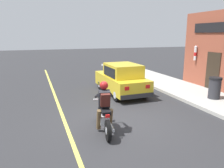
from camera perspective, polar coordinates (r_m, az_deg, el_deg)
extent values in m
plane|color=#2B2B2D|center=(7.77, 1.89, -9.90)|extent=(80.00, 80.00, 0.00)
cube|color=#ADAAA3|center=(12.61, 17.83, -1.25)|extent=(2.60, 22.00, 0.14)
cube|color=#D1C64C|center=(10.15, -14.04, -4.76)|extent=(0.12, 19.80, 0.01)
cube|color=#2D2319|center=(12.70, 24.78, 2.79)|extent=(0.04, 0.90, 2.10)
cylinder|color=white|center=(13.53, 20.93, 7.31)|extent=(0.14, 0.14, 0.70)
cylinder|color=red|center=(13.53, 20.93, 7.31)|extent=(0.15, 0.15, 0.20)
sphere|color=silver|center=(13.50, 21.06, 9.00)|extent=(0.16, 0.16, 0.16)
cylinder|color=black|center=(7.67, -2.97, -7.74)|extent=(0.19, 0.63, 0.62)
cylinder|color=silver|center=(7.67, -2.97, -7.74)|extent=(0.15, 0.23, 0.22)
cylinder|color=black|center=(6.39, -1.05, -12.07)|extent=(0.19, 0.63, 0.62)
cylinder|color=silver|center=(6.39, -1.05, -12.07)|extent=(0.15, 0.23, 0.22)
cube|color=silver|center=(6.95, -2.04, -9.26)|extent=(0.33, 0.44, 0.24)
ellipsoid|color=#B21919|center=(7.04, -2.41, -5.41)|extent=(0.37, 0.56, 0.24)
cube|color=black|center=(6.60, -1.74, -7.02)|extent=(0.34, 0.59, 0.10)
cylinder|color=silver|center=(7.47, -2.88, -5.74)|extent=(0.12, 0.33, 0.68)
cylinder|color=silver|center=(7.27, -2.76, -3.95)|extent=(0.56, 0.12, 0.04)
sphere|color=silver|center=(7.46, -2.95, -4.46)|extent=(0.16, 0.16, 0.16)
cylinder|color=silver|center=(6.65, -0.07, -11.23)|extent=(0.16, 0.56, 0.08)
cube|color=red|center=(6.27, -1.15, -8.40)|extent=(0.13, 0.08, 0.08)
cylinder|color=brown|center=(6.84, -3.45, -9.27)|extent=(0.19, 0.37, 0.71)
cylinder|color=brown|center=(6.90, -0.45, -9.07)|extent=(0.19, 0.37, 0.71)
cube|color=#232328|center=(6.67, -2.02, -3.92)|extent=(0.38, 0.37, 0.57)
cylinder|color=#232328|center=(6.86, -4.00, -3.12)|extent=(0.16, 0.53, 0.26)
cylinder|color=#232328|center=(6.92, -0.71, -2.95)|extent=(0.16, 0.53, 0.26)
sphere|color=#A51919|center=(6.62, -2.13, -0.37)|extent=(0.26, 0.26, 0.26)
cube|color=#4C1E19|center=(6.51, -1.79, -4.14)|extent=(0.31, 0.28, 0.42)
cylinder|color=black|center=(12.17, -3.03, -0.03)|extent=(0.19, 0.60, 0.60)
cylinder|color=silver|center=(12.17, -3.03, -0.03)|extent=(0.21, 0.33, 0.33)
cylinder|color=black|center=(12.67, 3.19, 0.48)|extent=(0.19, 0.60, 0.60)
cylinder|color=silver|center=(12.67, 3.19, 0.48)|extent=(0.21, 0.33, 0.33)
cylinder|color=black|center=(9.98, 1.20, -2.89)|extent=(0.19, 0.60, 0.60)
cylinder|color=silver|center=(9.98, 1.20, -2.89)|extent=(0.21, 0.33, 0.33)
cylinder|color=black|center=(10.58, 8.46, -2.11)|extent=(0.19, 0.60, 0.60)
cylinder|color=silver|center=(10.58, 8.46, -2.11)|extent=(0.21, 0.33, 0.33)
cube|color=gold|center=(11.25, 2.33, 0.48)|extent=(1.71, 3.73, 0.70)
cube|color=gold|center=(10.90, 2.87, 3.50)|extent=(1.48, 1.93, 0.66)
cube|color=black|center=(11.70, 1.16, 3.91)|extent=(1.33, 0.37, 0.51)
cube|color=black|center=(10.64, -0.71, 3.18)|extent=(0.06, 1.52, 0.46)
cube|color=black|center=(11.21, 6.27, 3.60)|extent=(0.06, 1.52, 0.46)
cube|color=silver|center=(12.76, -3.05, 2.50)|extent=(0.24, 0.04, 0.14)
cube|color=red|center=(9.36, 3.93, -1.19)|extent=(0.20, 0.04, 0.16)
cube|color=silver|center=(13.10, 1.19, 2.78)|extent=(0.24, 0.04, 0.14)
cube|color=red|center=(9.82, 9.33, -0.67)|extent=(0.20, 0.04, 0.16)
cube|color=#28282B|center=(12.97, -0.85, 1.01)|extent=(1.61, 0.15, 0.20)
cube|color=#28282B|center=(9.70, 6.55, -3.12)|extent=(1.61, 0.15, 0.20)
cylinder|color=#2D2D33|center=(10.95, 25.21, -1.15)|extent=(0.52, 0.52, 0.90)
cylinder|color=black|center=(10.85, 25.45, 1.36)|extent=(0.56, 0.56, 0.08)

